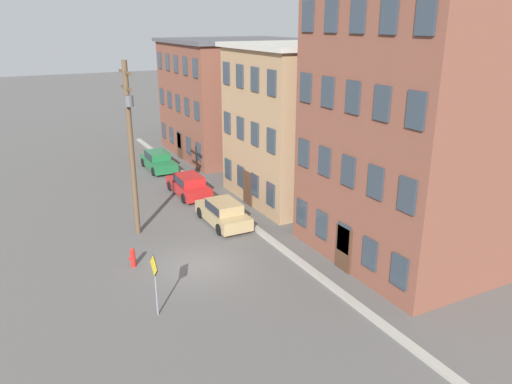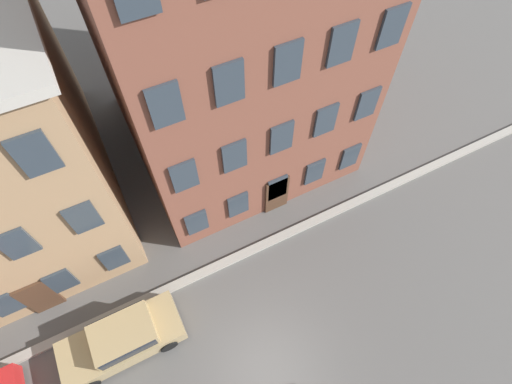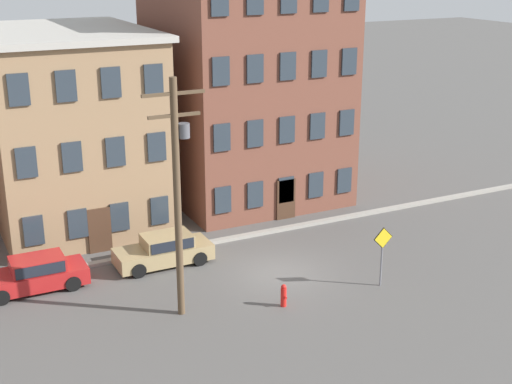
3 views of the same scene
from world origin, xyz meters
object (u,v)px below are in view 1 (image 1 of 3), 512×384
(car_red, at_px, (189,184))
(utility_pole, at_px, (131,141))
(fire_hydrant, at_px, (133,257))
(car_tan, at_px, (223,212))
(car_green, at_px, (158,160))
(caution_sign, at_px, (155,275))

(car_red, distance_m, utility_pole, 8.16)
(utility_pole, xyz_separation_m, fire_hydrant, (3.88, -1.28, -4.80))
(car_red, xyz_separation_m, car_tan, (5.78, -0.00, 0.00))
(car_green, relative_size, car_red, 1.00)
(utility_pole, distance_m, fire_hydrant, 6.30)
(caution_sign, bearing_deg, utility_pole, 170.13)
(fire_hydrant, bearing_deg, utility_pole, 161.81)
(car_green, relative_size, fire_hydrant, 4.58)
(utility_pole, relative_size, fire_hydrant, 9.81)
(utility_pole, height_order, fire_hydrant, utility_pole)
(car_green, xyz_separation_m, car_red, (7.05, -0.01, 0.00))
(car_red, height_order, fire_hydrant, car_red)
(car_tan, distance_m, fire_hydrant, 6.72)
(utility_pole, bearing_deg, car_green, 157.98)
(car_tan, distance_m, caution_sign, 9.85)
(car_green, distance_m, car_red, 7.05)
(caution_sign, bearing_deg, car_tan, 140.27)
(car_red, bearing_deg, fire_hydrant, -34.92)
(car_red, distance_m, car_tan, 5.78)
(fire_hydrant, bearing_deg, caution_sign, -2.54)
(car_green, xyz_separation_m, caution_sign, (20.36, -6.27, 1.05))
(car_tan, bearing_deg, caution_sign, -39.73)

